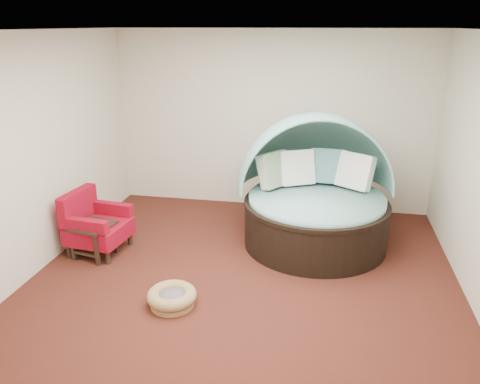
% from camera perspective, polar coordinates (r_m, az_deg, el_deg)
% --- Properties ---
extents(floor, '(5.00, 5.00, 0.00)m').
position_cam_1_polar(floor, '(5.64, 0.39, -10.62)').
color(floor, '#451B13').
rests_on(floor, ground).
extents(wall_back, '(5.00, 0.00, 5.00)m').
position_cam_1_polar(wall_back, '(7.48, 3.91, 8.54)').
color(wall_back, beige).
rests_on(wall_back, floor).
extents(wall_front, '(5.00, 0.00, 5.00)m').
position_cam_1_polar(wall_front, '(2.84, -8.83, -11.25)').
color(wall_front, beige).
rests_on(wall_front, floor).
extents(wall_left, '(0.00, 5.00, 5.00)m').
position_cam_1_polar(wall_left, '(6.03, -23.71, 4.15)').
color(wall_left, beige).
rests_on(wall_left, floor).
extents(ceiling, '(5.00, 5.00, 0.00)m').
position_cam_1_polar(ceiling, '(4.86, 0.48, 19.15)').
color(ceiling, white).
rests_on(ceiling, wall_back).
extents(canopy_daybed, '(2.32, 2.27, 1.77)m').
position_cam_1_polar(canopy_daybed, '(6.36, 9.23, 0.87)').
color(canopy_daybed, black).
rests_on(canopy_daybed, floor).
extents(pet_basket, '(0.64, 0.64, 0.19)m').
position_cam_1_polar(pet_basket, '(5.18, -8.29, -12.57)').
color(pet_basket, olive).
rests_on(pet_basket, floor).
extents(red_armchair, '(0.77, 0.78, 0.82)m').
position_cam_1_polar(red_armchair, '(6.43, -17.27, -3.77)').
color(red_armchair, black).
rests_on(red_armchair, floor).
extents(side_table, '(0.55, 0.55, 0.45)m').
position_cam_1_polar(side_table, '(6.32, -17.40, -5.10)').
color(side_table, black).
rests_on(side_table, floor).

